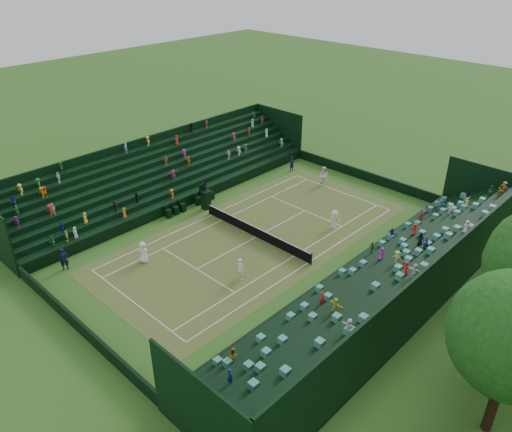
{
  "coord_description": "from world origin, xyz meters",
  "views": [
    {
      "loc": [
        24.42,
        -25.44,
        21.37
      ],
      "look_at": [
        0.0,
        0.0,
        2.0
      ],
      "focal_mm": 35.0,
      "sensor_mm": 36.0,
      "label": 1
    }
  ],
  "objects_px": {
    "umpire_chair": "(206,197)",
    "player_near_west": "(143,252)",
    "tennis_net": "(256,232)",
    "player_near_east": "(240,269)",
    "player_far_west": "(324,176)",
    "player_far_east": "(334,219)"
  },
  "relations": [
    {
      "from": "player_near_west",
      "to": "player_far_east",
      "type": "height_order",
      "value": "player_near_west"
    },
    {
      "from": "player_far_east",
      "to": "player_near_west",
      "type": "bearing_deg",
      "value": -159.74
    },
    {
      "from": "player_near_east",
      "to": "tennis_net",
      "type": "bearing_deg",
      "value": -53.19
    },
    {
      "from": "player_near_east",
      "to": "player_far_east",
      "type": "xyz_separation_m",
      "value": [
        0.48,
        10.68,
        -0.05
      ]
    },
    {
      "from": "player_near_west",
      "to": "player_near_east",
      "type": "relative_size",
      "value": 1.0
    },
    {
      "from": "player_far_east",
      "to": "tennis_net",
      "type": "bearing_deg",
      "value": -165.4
    },
    {
      "from": "umpire_chair",
      "to": "player_near_east",
      "type": "height_order",
      "value": "umpire_chair"
    },
    {
      "from": "umpire_chair",
      "to": "player_far_west",
      "type": "height_order",
      "value": "umpire_chair"
    },
    {
      "from": "umpire_chair",
      "to": "player_near_west",
      "type": "distance_m",
      "value": 9.59
    },
    {
      "from": "umpire_chair",
      "to": "player_far_east",
      "type": "bearing_deg",
      "value": 26.33
    },
    {
      "from": "player_near_west",
      "to": "umpire_chair",
      "type": "bearing_deg",
      "value": -79.58
    },
    {
      "from": "umpire_chair",
      "to": "player_near_east",
      "type": "xyz_separation_m",
      "value": [
        10.04,
        -5.48,
        -0.26
      ]
    },
    {
      "from": "tennis_net",
      "to": "player_near_east",
      "type": "bearing_deg",
      "value": -57.06
    },
    {
      "from": "player_near_east",
      "to": "player_near_west",
      "type": "bearing_deg",
      "value": 31.33
    },
    {
      "from": "player_near_west",
      "to": "player_far_east",
      "type": "bearing_deg",
      "value": -126.29
    },
    {
      "from": "player_far_east",
      "to": "player_near_east",
      "type": "bearing_deg",
      "value": -135.12
    },
    {
      "from": "tennis_net",
      "to": "player_near_east",
      "type": "xyz_separation_m",
      "value": [
        3.22,
        -4.96,
        0.35
      ]
    },
    {
      "from": "umpire_chair",
      "to": "player_near_west",
      "type": "height_order",
      "value": "umpire_chair"
    },
    {
      "from": "player_near_west",
      "to": "player_far_west",
      "type": "xyz_separation_m",
      "value": [
        1.39,
        20.6,
        0.07
      ]
    },
    {
      "from": "tennis_net",
      "to": "player_far_east",
      "type": "xyz_separation_m",
      "value": [
        3.7,
        5.72,
        0.3
      ]
    },
    {
      "from": "umpire_chair",
      "to": "player_far_west",
      "type": "distance_m",
      "value": 12.44
    },
    {
      "from": "umpire_chair",
      "to": "player_near_west",
      "type": "xyz_separation_m",
      "value": [
        3.2,
        -9.03,
        -0.26
      ]
    }
  ]
}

